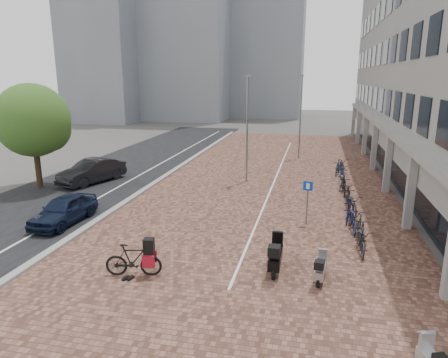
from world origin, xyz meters
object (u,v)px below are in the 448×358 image
car_dark (92,171)px  scooter_front (321,267)px  scooter_mid (276,254)px  hero_bike (133,259)px  car_navy (64,210)px  parking_sign (307,197)px

car_dark → scooter_front: 17.23m
car_dark → scooter_mid: (12.61, -9.49, -0.12)m
hero_bike → car_navy: bearing=41.1°
car_navy → scooter_mid: 10.33m
car_dark → parking_sign: (13.53, -4.62, 0.59)m
car_navy → car_dark: 7.38m
hero_bike → scooter_mid: (4.66, 1.42, 0.02)m
scooter_mid → parking_sign: parking_sign is taller
scooter_front → scooter_mid: (-1.53, 0.36, 0.15)m
hero_bike → scooter_front: hero_bike is taller
hero_bike → scooter_mid: 4.87m
parking_sign → hero_bike: bearing=-126.4°
car_navy → scooter_mid: (10.00, -2.59, -0.02)m
scooter_front → car_dark: bearing=152.0°
car_navy → hero_bike: hero_bike is taller
car_navy → scooter_mid: car_navy is taller
car_navy → scooter_front: bearing=-12.3°
scooter_front → scooter_mid: 1.57m
car_dark → car_navy: bearing=-50.7°
car_dark → parking_sign: 14.31m
parking_sign → scooter_mid: bearing=-95.5°
hero_bike → parking_sign: 8.44m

